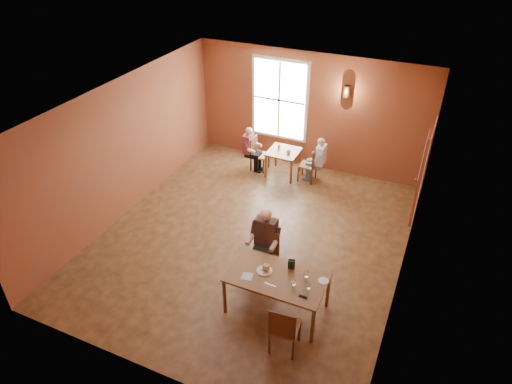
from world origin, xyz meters
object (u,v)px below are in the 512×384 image
at_px(chair_diner_white, 308,164).
at_px(diner_maroon, 259,150).
at_px(main_table, 277,293).
at_px(chair_empty, 285,326).
at_px(diner_main, 264,251).
at_px(diner_white, 309,160).
at_px(chair_diner_maroon, 260,154).
at_px(chair_diner_main, 265,258).
at_px(second_table, 283,163).

bearing_deg(chair_diner_white, diner_maroon, 90.00).
xyz_separation_m(main_table, chair_empty, (0.41, -0.68, 0.09)).
relative_size(diner_main, chair_empty, 1.38).
distance_m(diner_main, diner_white, 3.73).
xyz_separation_m(main_table, chair_diner_maroon, (-2.21, 4.33, 0.06)).
bearing_deg(diner_maroon, chair_empty, 27.89).
distance_m(chair_diner_main, second_table, 3.84).
relative_size(main_table, chair_diner_maroon, 1.85).
bearing_deg(chair_diner_main, second_table, -73.97).
distance_m(diner_white, chair_diner_maroon, 1.34).
bearing_deg(chair_diner_maroon, second_table, 90.00).
relative_size(main_table, chair_diner_white, 1.87).
relative_size(second_table, chair_diner_maroon, 0.86).
xyz_separation_m(chair_diner_white, diner_maroon, (-1.33, 0.00, 0.13)).
bearing_deg(diner_white, diner_maroon, 90.00).
bearing_deg(diner_main, chair_diner_main, -90.00).
height_order(main_table, chair_diner_maroon, chair_diner_maroon).
distance_m(chair_diner_maroon, diner_maroon, 0.13).
height_order(diner_main, chair_diner_maroon, diner_main).
bearing_deg(diner_maroon, diner_white, 90.00).
height_order(chair_empty, chair_diner_maroon, chair_empty).
bearing_deg(chair_diner_maroon, chair_diner_main, 24.88).
height_order(chair_diner_main, chair_diner_maroon, chair_diner_main).
xyz_separation_m(main_table, chair_diner_white, (-0.91, 4.33, 0.05)).
bearing_deg(chair_diner_white, second_table, 90.00).
distance_m(diner_white, diner_maroon, 1.36).
relative_size(chair_empty, diner_white, 0.84).
bearing_deg(chair_diner_maroon, diner_maroon, -90.00).
xyz_separation_m(second_table, diner_white, (0.68, 0.00, 0.23)).
height_order(chair_diner_main, diner_white, diner_white).
bearing_deg(chair_empty, diner_main, 120.54).
distance_m(chair_diner_main, chair_diner_maroon, 4.06).
height_order(diner_main, chair_empty, diner_main).
height_order(chair_empty, diner_maroon, diner_maroon).
distance_m(chair_diner_white, chair_diner_maroon, 1.30).
xyz_separation_m(chair_diner_main, chair_diner_maroon, (-1.71, 3.68, -0.03)).
bearing_deg(chair_diner_maroon, diner_white, 90.00).
bearing_deg(main_table, chair_diner_maroon, 117.00).
relative_size(second_table, chair_diner_white, 0.87).
height_order(second_table, chair_diner_white, chair_diner_white).
bearing_deg(chair_diner_main, chair_diner_maroon, -65.12).
height_order(main_table, second_table, main_table).
xyz_separation_m(chair_diner_white, chair_diner_maroon, (-1.30, 0.00, 0.01)).
height_order(chair_diner_white, diner_white, diner_white).
xyz_separation_m(diner_main, chair_diner_maroon, (-1.71, 3.71, -0.22)).
distance_m(chair_diner_main, diner_maroon, 4.07).
distance_m(main_table, diner_white, 4.43).
xyz_separation_m(diner_white, diner_maroon, (-1.36, 0.00, -0.00)).
distance_m(second_table, diner_white, 0.72).
bearing_deg(chair_diner_white, main_table, -168.16).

